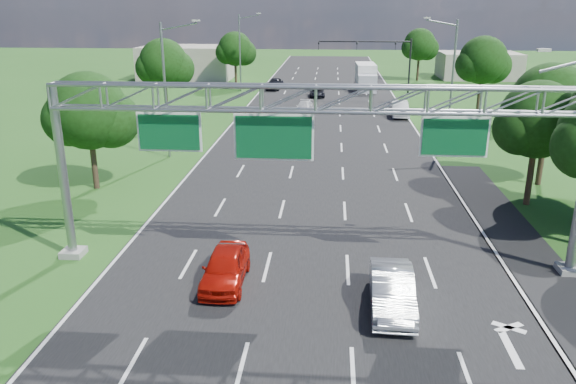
# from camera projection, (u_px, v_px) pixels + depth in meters

# --- Properties ---
(ground) EXTENTS (220.00, 220.00, 0.00)m
(ground) POSITION_uv_depth(u_px,v_px,m) (318.00, 160.00, 42.52)
(ground) COLOR #225319
(ground) RESTS_ON ground
(road) EXTENTS (18.00, 180.00, 0.02)m
(road) POSITION_uv_depth(u_px,v_px,m) (318.00, 160.00, 42.52)
(road) COLOR black
(road) RESTS_ON ground
(road_flare) EXTENTS (3.00, 30.00, 0.02)m
(road_flare) POSITION_uv_depth(u_px,v_px,m) (524.00, 252.00, 26.64)
(road_flare) COLOR black
(road_flare) RESTS_ON ground
(sign_gantry) EXTENTS (23.50, 1.00, 9.56)m
(sign_gantry) POSITION_uv_depth(u_px,v_px,m) (317.00, 113.00, 23.29)
(sign_gantry) COLOR gray
(sign_gantry) RESTS_ON ground
(traffic_signal) EXTENTS (12.21, 0.24, 7.00)m
(traffic_signal) POSITION_uv_depth(u_px,v_px,m) (383.00, 53.00, 73.41)
(traffic_signal) COLOR black
(traffic_signal) RESTS_ON ground
(streetlight_l_near) EXTENTS (2.97, 0.22, 10.16)m
(streetlight_l_near) POSITION_uv_depth(u_px,v_px,m) (167.00, 84.00, 41.59)
(streetlight_l_near) COLOR gray
(streetlight_l_near) RESTS_ON ground
(streetlight_l_far) EXTENTS (2.97, 0.22, 10.16)m
(streetlight_l_far) POSITION_uv_depth(u_px,v_px,m) (241.00, 49.00, 74.68)
(streetlight_l_far) COLOR gray
(streetlight_l_far) RESTS_ON ground
(streetlight_r_mid) EXTENTS (2.97, 0.22, 10.16)m
(streetlight_r_mid) POSITION_uv_depth(u_px,v_px,m) (451.00, 72.00, 49.37)
(streetlight_r_mid) COLOR gray
(streetlight_r_mid) RESTS_ON ground
(tree_verge_la) EXTENTS (5.76, 4.80, 7.40)m
(tree_verge_la) POSITION_uv_depth(u_px,v_px,m) (90.00, 114.00, 34.52)
(tree_verge_la) COLOR #2D2116
(tree_verge_la) RESTS_ON ground
(tree_verge_lb) EXTENTS (5.76, 4.80, 8.06)m
(tree_verge_lb) POSITION_uv_depth(u_px,v_px,m) (164.00, 65.00, 56.20)
(tree_verge_lb) COLOR #2D2116
(tree_verge_lb) RESTS_ON ground
(tree_verge_lc) EXTENTS (5.76, 4.80, 7.62)m
(tree_verge_lc) POSITION_uv_depth(u_px,v_px,m) (236.00, 50.00, 79.75)
(tree_verge_lc) COLOR #2D2116
(tree_verge_lc) RESTS_ON ground
(tree_verge_rd) EXTENTS (5.76, 4.80, 8.28)m
(tree_verge_rd) POSITION_uv_depth(u_px,v_px,m) (483.00, 62.00, 56.59)
(tree_verge_rd) COLOR #2D2116
(tree_verge_rd) RESTS_ON ground
(tree_verge_re) EXTENTS (5.76, 4.80, 7.84)m
(tree_verge_re) POSITION_uv_depth(u_px,v_px,m) (420.00, 46.00, 85.24)
(tree_verge_re) COLOR #2D2116
(tree_verge_re) RESTS_ON ground
(building_left) EXTENTS (14.00, 10.00, 5.00)m
(building_left) POSITION_uv_depth(u_px,v_px,m) (188.00, 62.00, 88.74)
(building_left) COLOR #A09886
(building_left) RESTS_ON ground
(building_right) EXTENTS (12.00, 9.00, 4.00)m
(building_right) POSITION_uv_depth(u_px,v_px,m) (478.00, 65.00, 89.27)
(building_right) COLOR #A09886
(building_right) RESTS_ON ground
(red_coupe) EXTENTS (1.78, 4.33, 1.47)m
(red_coupe) POSITION_uv_depth(u_px,v_px,m) (225.00, 267.00, 23.48)
(red_coupe) COLOR #B01208
(red_coupe) RESTS_ON ground
(silver_sedan) EXTENTS (1.75, 4.66, 1.52)m
(silver_sedan) POSITION_uv_depth(u_px,v_px,m) (392.00, 290.00, 21.53)
(silver_sedan) COLOR #B6BCC3
(silver_sedan) RESTS_ON ground
(car_queue_a) EXTENTS (2.06, 4.25, 1.19)m
(car_queue_a) POSITION_uv_depth(u_px,v_px,m) (304.00, 107.00, 60.93)
(car_queue_a) COLOR silver
(car_queue_a) RESTS_ON ground
(car_queue_b) EXTENTS (2.08, 4.12, 1.12)m
(car_queue_b) POSITION_uv_depth(u_px,v_px,m) (317.00, 92.00, 71.34)
(car_queue_b) COLOR black
(car_queue_b) RESTS_ON ground
(car_queue_c) EXTENTS (2.38, 4.79, 1.57)m
(car_queue_c) POSITION_uv_depth(u_px,v_px,m) (275.00, 84.00, 77.48)
(car_queue_c) COLOR black
(car_queue_c) RESTS_ON ground
(car_queue_d) EXTENTS (1.70, 4.84, 1.59)m
(car_queue_d) POSITION_uv_depth(u_px,v_px,m) (399.00, 109.00, 58.77)
(car_queue_d) COLOR silver
(car_queue_d) RESTS_ON ground
(box_truck) EXTENTS (2.74, 8.94, 3.37)m
(box_truck) POSITION_uv_depth(u_px,v_px,m) (366.00, 77.00, 77.89)
(box_truck) COLOR white
(box_truck) RESTS_ON ground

